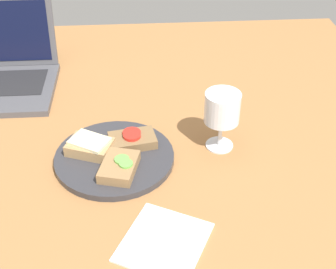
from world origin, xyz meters
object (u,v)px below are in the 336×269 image
at_px(sandwich_with_tomato, 132,139).
at_px(sandwich_with_cheese, 90,146).
at_px(sandwich_with_cucumber, 119,167).
at_px(napkin, 164,242).
at_px(plate, 115,158).
at_px(wine_glass, 222,111).

height_order(sandwich_with_tomato, sandwich_with_cheese, sandwich_with_cheese).
bearing_deg(sandwich_with_cucumber, sandwich_with_tomato, 73.03).
height_order(sandwich_with_tomato, napkin, sandwich_with_tomato).
relative_size(sandwich_with_tomato, napkin, 0.74).
xyz_separation_m(plate, sandwich_with_tomato, (0.04, 0.04, 0.02)).
relative_size(plate, napkin, 1.72).
distance_m(sandwich_with_tomato, wine_glass, 0.20).
xyz_separation_m(plate, sandwich_with_cucumber, (0.01, -0.05, 0.02)).
bearing_deg(plate, sandwich_with_cheese, 162.57).
relative_size(plate, wine_glass, 1.88).
bearing_deg(sandwich_with_cucumber, napkin, -66.53).
distance_m(plate, wine_glass, 0.25).
bearing_deg(wine_glass, sandwich_with_tomato, 179.33).
xyz_separation_m(sandwich_with_tomato, sandwich_with_cucumber, (-0.03, -0.09, -0.00)).
bearing_deg(sandwich_with_cucumber, sandwich_with_cheese, 132.81).
relative_size(sandwich_with_cheese, napkin, 0.74).
height_order(sandwich_with_cheese, napkin, sandwich_with_cheese).
bearing_deg(sandwich_with_cucumber, plate, 103.12).
height_order(sandwich_with_cheese, sandwich_with_cucumber, sandwich_with_cheese).
xyz_separation_m(plate, sandwich_with_cheese, (-0.05, 0.02, 0.02)).
bearing_deg(sandwich_with_cucumber, wine_glass, 21.54).
relative_size(plate, sandwich_with_cheese, 2.33).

